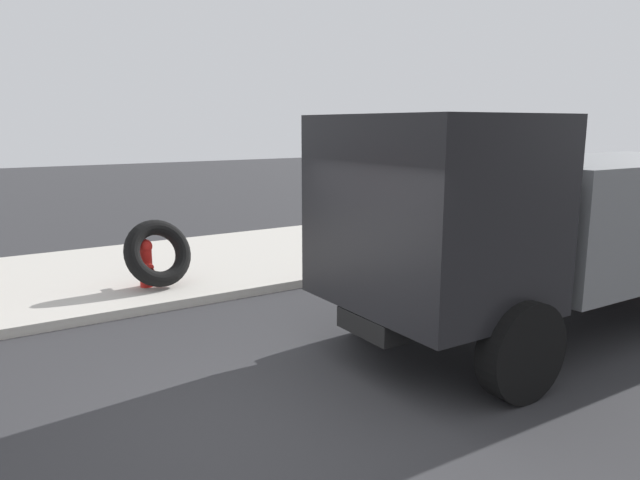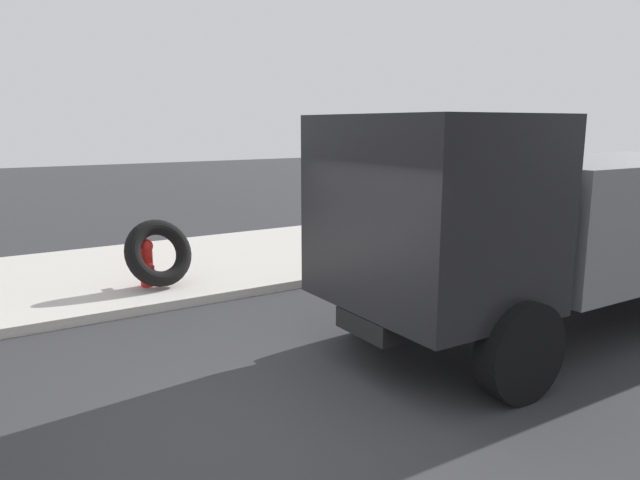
% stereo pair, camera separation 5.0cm
% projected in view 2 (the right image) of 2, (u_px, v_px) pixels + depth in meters
% --- Properties ---
extents(ground_plane, '(80.00, 80.00, 0.00)m').
position_uv_depth(ground_plane, '(260.00, 425.00, 5.82)').
color(ground_plane, '#2D2D30').
extents(sidewalk_curb, '(36.00, 5.00, 0.15)m').
position_uv_depth(sidewalk_curb, '(102.00, 276.00, 11.16)').
color(sidewalk_curb, '#BCB7AD').
rests_on(sidewalk_curb, ground).
extents(fire_hydrant, '(0.26, 0.58, 0.83)m').
position_uv_depth(fire_hydrant, '(146.00, 261.00, 10.13)').
color(fire_hydrant, red).
rests_on(fire_hydrant, sidewalk_curb).
extents(loose_tire, '(1.26, 0.86, 1.19)m').
position_uv_depth(loose_tire, '(159.00, 253.00, 10.08)').
color(loose_tire, black).
rests_on(loose_tire, sidewalk_curb).
extents(dump_truck_gray, '(7.04, 2.89, 3.00)m').
position_uv_depth(dump_truck_gray, '(555.00, 219.00, 8.16)').
color(dump_truck_gray, slate).
rests_on(dump_truck_gray, ground).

